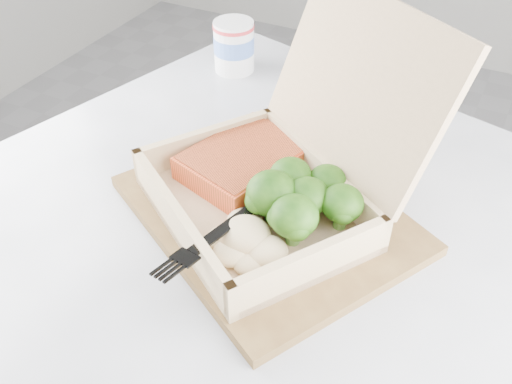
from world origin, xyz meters
The scene contains 9 objects.
cafe_table centered at (-0.46, 0.05, 0.52)m, with size 0.89×0.89×0.70m.
serving_tray centered at (-0.45, 0.06, 0.71)m, with size 0.31×0.25×0.01m, color brown.
takeout_container centered at (-0.44, 0.08, 0.77)m, with size 0.34×0.35×0.22m.
salmon_fillet centered at (-0.50, 0.10, 0.74)m, with size 0.11×0.14×0.03m, color #FD5931.
broccoli_pile centered at (-0.40, 0.05, 0.75)m, with size 0.13×0.13×0.05m, color #386A17, non-canonical shape.
mashed_potatoes centered at (-0.44, -0.01, 0.74)m, with size 0.09×0.08×0.03m, color beige.
plastic_fork centered at (-0.46, 0.00, 0.75)m, with size 0.04×0.17×0.02m.
paper_cup centered at (-0.65, 0.35, 0.75)m, with size 0.06×0.06×0.08m.
receipt centered at (-0.38, 0.20, 0.70)m, with size 0.08×0.15×0.00m, color white.
Camera 1 is at (-0.25, -0.38, 1.15)m, focal length 40.00 mm.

